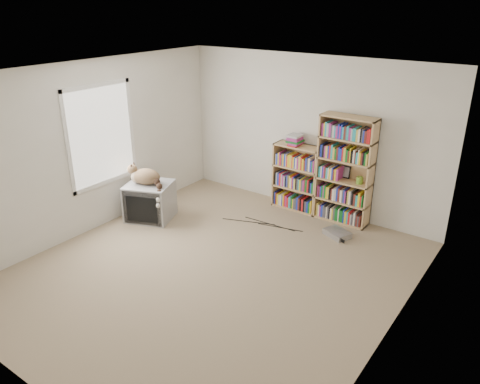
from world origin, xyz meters
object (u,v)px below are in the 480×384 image
Objects in this scene: bookcase_short at (297,180)px; dvd_player at (337,233)px; cat at (148,180)px; bookcase_tall at (345,172)px; crt_tv at (150,201)px.

bookcase_short is 2.97× the size of dvd_player.
cat is 3.00m from dvd_player.
cat is 0.44× the size of bookcase_tall.
cat reaches higher than crt_tv.
cat is at bearing -144.83° from bookcase_tall.
dvd_player is at bearing 2.32° from cat.
crt_tv is at bearing -134.99° from bookcase_short.
crt_tv is 2.32× the size of dvd_player.
dvd_player is at bearing -28.47° from bookcase_short.
bookcase_tall is at bearing 131.21° from dvd_player.
cat is at bearing -133.61° from bookcase_short.
crt_tv is 0.78× the size of bookcase_short.
bookcase_tall is at bearing -0.06° from bookcase_short.
dvd_player is (2.67, 1.21, -0.64)m from cat.
dvd_player is (2.70, 1.16, -0.25)m from crt_tv.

